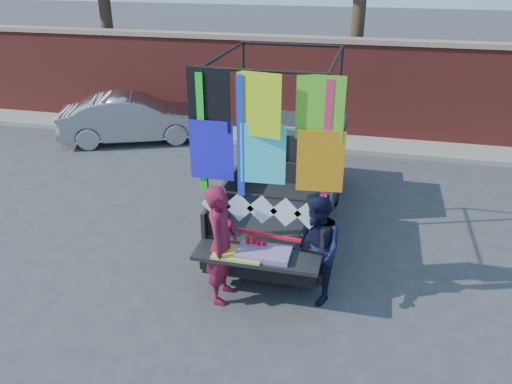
% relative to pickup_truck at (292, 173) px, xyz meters
% --- Properties ---
extents(ground, '(90.00, 90.00, 0.00)m').
position_rel_pickup_truck_xyz_m(ground, '(-0.27, -2.31, -0.82)').
color(ground, '#38383A').
rests_on(ground, ground).
extents(brick_wall, '(30.00, 0.45, 2.61)m').
position_rel_pickup_truck_xyz_m(brick_wall, '(-0.27, 4.69, 0.51)').
color(brick_wall, maroon).
rests_on(brick_wall, ground).
extents(curb, '(30.00, 1.20, 0.12)m').
position_rel_pickup_truck_xyz_m(curb, '(-0.27, 3.99, -0.76)').
color(curb, gray).
rests_on(curb, ground).
extents(pickup_truck, '(2.06, 5.17, 3.25)m').
position_rel_pickup_truck_xyz_m(pickup_truck, '(0.00, 0.00, 0.00)').
color(pickup_truck, black).
rests_on(pickup_truck, ground).
extents(sedan, '(3.97, 2.65, 1.24)m').
position_rel_pickup_truck_xyz_m(sedan, '(-4.75, 3.09, -0.20)').
color(sedan, '#A7A8AE').
rests_on(sedan, ground).
extents(woman, '(0.43, 0.65, 1.77)m').
position_rel_pickup_truck_xyz_m(woman, '(-0.50, -2.85, 0.07)').
color(woman, maroon).
rests_on(woman, ground).
extents(man, '(0.95, 1.01, 1.65)m').
position_rel_pickup_truck_xyz_m(man, '(0.78, -2.57, 0.01)').
color(man, black).
rests_on(man, ground).
extents(streamer_bundle, '(0.91, 0.16, 0.63)m').
position_rel_pickup_truck_xyz_m(streamer_bundle, '(0.04, -2.72, 0.04)').
color(streamer_bundle, red).
rests_on(streamer_bundle, ground).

